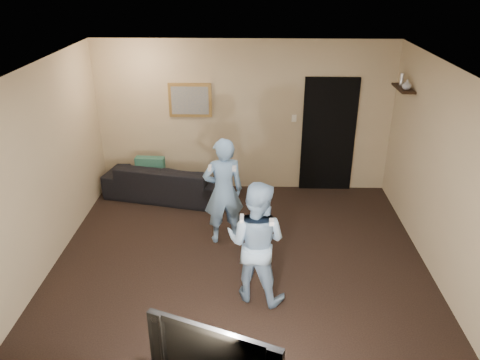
{
  "coord_description": "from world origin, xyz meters",
  "views": [
    {
      "loc": [
        0.15,
        -5.14,
        3.69
      ],
      "look_at": [
        -0.0,
        0.3,
        1.15
      ],
      "focal_mm": 35.0,
      "sensor_mm": 36.0,
      "label": 1
    }
  ],
  "objects_px": {
    "sofa": "(167,180)",
    "wii_player_right": "(256,242)",
    "television": "(220,351)",
    "wii_player_left": "(223,191)"
  },
  "relations": [
    {
      "from": "sofa",
      "to": "wii_player_right",
      "type": "distance_m",
      "value": 3.06
    },
    {
      "from": "sofa",
      "to": "television",
      "type": "xyz_separation_m",
      "value": [
        1.21,
        -4.36,
        0.51
      ]
    },
    {
      "from": "wii_player_right",
      "to": "wii_player_left",
      "type": "bearing_deg",
      "value": 109.89
    },
    {
      "from": "wii_player_left",
      "to": "wii_player_right",
      "type": "xyz_separation_m",
      "value": [
        0.45,
        -1.25,
        -0.03
      ]
    },
    {
      "from": "sofa",
      "to": "wii_player_right",
      "type": "relative_size",
      "value": 1.36
    },
    {
      "from": "wii_player_left",
      "to": "wii_player_right",
      "type": "distance_m",
      "value": 1.33
    },
    {
      "from": "television",
      "to": "wii_player_right",
      "type": "xyz_separation_m",
      "value": [
        0.3,
        1.74,
        -0.06
      ]
    },
    {
      "from": "television",
      "to": "wii_player_left",
      "type": "bearing_deg",
      "value": 114.09
    },
    {
      "from": "wii_player_left",
      "to": "wii_player_right",
      "type": "relative_size",
      "value": 1.03
    },
    {
      "from": "sofa",
      "to": "television",
      "type": "bearing_deg",
      "value": 117.7
    }
  ]
}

